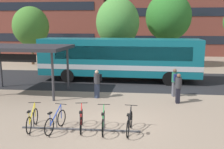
% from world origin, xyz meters
% --- Properties ---
extents(ground, '(200.00, 200.00, 0.00)m').
position_xyz_m(ground, '(0.00, 0.00, 0.00)').
color(ground, gray).
extents(bus_lane_asphalt, '(80.00, 7.20, 0.01)m').
position_xyz_m(bus_lane_asphalt, '(0.00, 9.00, 0.00)').
color(bus_lane_asphalt, '#232326').
rests_on(bus_lane_asphalt, ground).
extents(city_bus, '(12.11, 3.00, 3.20)m').
position_xyz_m(city_bus, '(-0.52, 9.01, 1.78)').
color(city_bus, '#0F6070').
rests_on(city_bus, ground).
extents(bike_rack, '(4.93, 0.13, 0.70)m').
position_xyz_m(bike_rack, '(-1.33, -0.67, 0.09)').
color(bike_rack, '#47474C').
rests_on(bike_rack, ground).
extents(parked_bicycle_yellow_0, '(0.52, 1.72, 0.99)m').
position_xyz_m(parked_bicycle_yellow_0, '(-3.33, -0.71, 0.38)').
color(parked_bicycle_yellow_0, black).
rests_on(parked_bicycle_yellow_0, ground).
extents(parked_bicycle_blue_1, '(0.54, 1.70, 0.99)m').
position_xyz_m(parked_bicycle_blue_1, '(-2.32, -0.79, 0.38)').
color(parked_bicycle_blue_1, black).
rests_on(parked_bicycle_blue_1, ground).
extents(parked_bicycle_red_2, '(0.52, 1.71, 0.99)m').
position_xyz_m(parked_bicycle_red_2, '(-1.30, -0.57, 0.38)').
color(parked_bicycle_red_2, black).
rests_on(parked_bicycle_red_2, ground).
extents(parked_bicycle_green_3, '(0.52, 1.72, 0.99)m').
position_xyz_m(parked_bicycle_green_3, '(-0.38, -0.68, 0.38)').
color(parked_bicycle_green_3, black).
rests_on(parked_bicycle_green_3, ground).
extents(parked_bicycle_black_4, '(0.52, 1.72, 0.99)m').
position_xyz_m(parked_bicycle_black_4, '(0.68, -0.67, 0.38)').
color(parked_bicycle_black_4, black).
rests_on(parked_bicycle_black_4, ground).
extents(transit_shelter, '(5.74, 3.73, 2.98)m').
position_xyz_m(transit_shelter, '(-6.07, 4.66, 2.79)').
color(transit_shelter, '#38383D').
rests_on(transit_shelter, ground).
extents(commuter_black_pack_0, '(0.36, 0.54, 1.65)m').
position_xyz_m(commuter_black_pack_0, '(3.19, 3.54, 0.95)').
color(commuter_black_pack_0, black).
rests_on(commuter_black_pack_0, ground).
extents(commuter_navy_pack_2, '(0.43, 0.58, 1.68)m').
position_xyz_m(commuter_navy_pack_2, '(3.18, 4.86, 0.97)').
color(commuter_navy_pack_2, '#565660').
rests_on(commuter_navy_pack_2, ground).
extents(commuter_black_pack_3, '(0.49, 0.60, 1.66)m').
position_xyz_m(commuter_black_pack_3, '(-1.38, 4.13, 0.96)').
color(commuter_black_pack_3, '#2D3851').
rests_on(commuter_black_pack_3, ground).
extents(street_tree_0, '(4.06, 4.06, 6.74)m').
position_xyz_m(street_tree_0, '(-0.98, 14.13, 4.43)').
color(street_tree_0, brown).
rests_on(street_tree_0, ground).
extents(street_tree_1, '(4.53, 4.53, 7.40)m').
position_xyz_m(street_tree_1, '(3.94, 16.38, 5.00)').
color(street_tree_1, brown).
rests_on(street_tree_1, ground).
extents(street_tree_2, '(3.80, 3.80, 6.13)m').
position_xyz_m(street_tree_2, '(-10.37, 16.28, 4.05)').
color(street_tree_2, brown).
rests_on(street_tree_2, ground).
extents(building_centre_block, '(17.45, 12.86, 10.92)m').
position_xyz_m(building_centre_block, '(-1.97, 40.58, 5.46)').
color(building_centre_block, brown).
rests_on(building_centre_block, ground).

